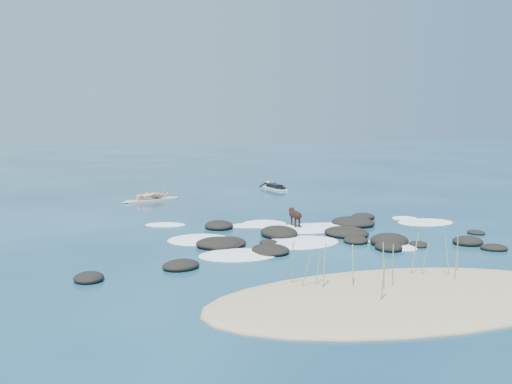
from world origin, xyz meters
name	(u,v)px	position (x,y,z in m)	size (l,w,h in m)	color
ground	(281,231)	(0.00, 0.00, 0.00)	(160.00, 160.00, 0.00)	#0A2642
sand_dune	(402,299)	(0.00, -8.20, 0.00)	(9.00, 4.40, 0.60)	#9E8966
dune_grass	(383,266)	(-0.21, -7.73, 0.64)	(4.35, 1.96, 1.19)	olive
reef_rocks	(311,237)	(0.46, -1.73, 0.09)	(13.56, 7.16, 0.48)	black
breaking_foam	(297,233)	(0.39, -0.65, 0.01)	(11.66, 7.27, 0.12)	white
standing_surfer_rig	(151,187)	(-3.59, 9.02, 0.68)	(2.91, 1.45, 1.73)	beige
paddling_surfer_rig	(274,187)	(3.67, 11.86, 0.14)	(1.11, 2.44, 0.42)	white
dog	(295,215)	(0.68, 0.38, 0.48)	(0.30, 1.15, 0.73)	black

